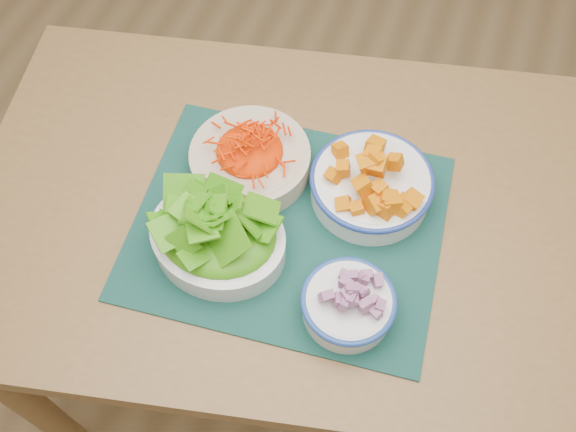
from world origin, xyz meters
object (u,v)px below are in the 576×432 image
object	(u,v)px
carrot_bowl	(250,155)
squash_bowl	(372,180)
onion_bowl	(348,302)
table	(285,234)
placemat	(288,226)
lettuce_bowl	(217,232)

from	to	relation	value
carrot_bowl	squash_bowl	size ratio (longest dim) A/B	0.85
onion_bowl	table	bearing A→B (deg)	135.25
squash_bowl	placemat	bearing A→B (deg)	-136.98
table	carrot_bowl	world-z (taller)	carrot_bowl
placemat	onion_bowl	distance (m)	0.19
placemat	onion_bowl	bearing A→B (deg)	-45.00
table	carrot_bowl	xyz separation A→B (m)	(-0.08, 0.05, 0.15)
lettuce_bowl	onion_bowl	distance (m)	0.24
carrot_bowl	lettuce_bowl	bearing A→B (deg)	-86.64
placemat	carrot_bowl	world-z (taller)	carrot_bowl
placemat	lettuce_bowl	distance (m)	0.13
table	squash_bowl	distance (m)	0.22
table	onion_bowl	bearing A→B (deg)	-56.71
table	lettuce_bowl	world-z (taller)	lettuce_bowl
table	onion_bowl	distance (m)	0.27
placemat	lettuce_bowl	world-z (taller)	lettuce_bowl
table	squash_bowl	xyz separation A→B (m)	(0.13, 0.06, 0.16)
table	squash_bowl	size ratio (longest dim) A/B	4.58
placemat	onion_bowl	xyz separation A→B (m)	(0.14, -0.12, 0.04)
squash_bowl	table	bearing A→B (deg)	-154.12
carrot_bowl	squash_bowl	xyz separation A→B (m)	(0.22, 0.02, 0.01)
carrot_bowl	lettuce_bowl	distance (m)	0.17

